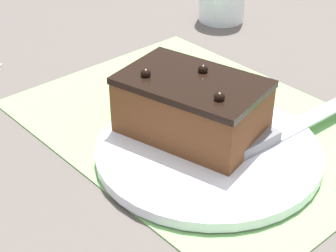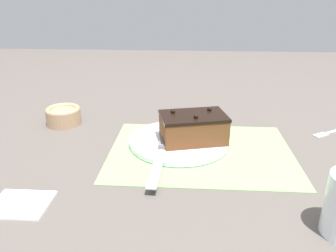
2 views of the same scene
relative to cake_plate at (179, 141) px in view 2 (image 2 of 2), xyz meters
name	(u,v)px [view 2 (image 2 of 2)]	position (x,y,z in m)	size (l,w,h in m)	color
ground_plane	(201,152)	(0.06, -0.04, -0.01)	(3.00, 3.00, 0.00)	#544C47
placemat_woven	(201,151)	(0.06, -0.04, -0.01)	(0.46, 0.34, 0.00)	#7AB266
cake_plate	(179,141)	(0.00, 0.00, 0.00)	(0.26, 0.26, 0.01)	white
chocolate_cake	(193,128)	(0.04, -0.01, 0.04)	(0.19, 0.14, 0.08)	brown
serving_knife	(162,149)	(-0.04, -0.07, 0.01)	(0.03, 0.25, 0.01)	slate
small_bowl	(63,115)	(-0.36, 0.12, 0.02)	(0.10, 0.10, 0.05)	tan
folded_napkin	(20,203)	(-0.29, -0.29, -0.01)	(0.11, 0.09, 0.01)	white
dessert_fork	(330,132)	(0.43, 0.10, -0.01)	(0.14, 0.09, 0.01)	#B7BABF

